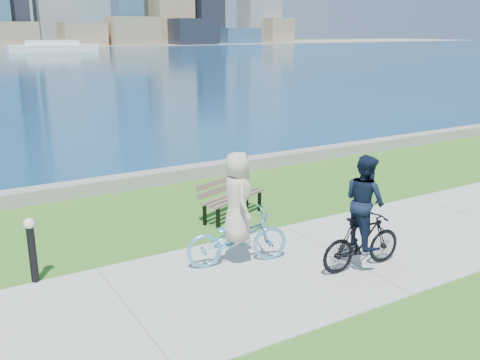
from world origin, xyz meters
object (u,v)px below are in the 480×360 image
at_px(cyclist_woman, 237,223).
at_px(park_bench, 230,194).
at_px(cyclist_man, 363,222).

bearing_deg(cyclist_woman, park_bench, -13.43).
height_order(park_bench, cyclist_woman, cyclist_woman).
bearing_deg(park_bench, cyclist_man, -100.82).
distance_m(cyclist_woman, cyclist_man, 2.16).
bearing_deg(cyclist_man, cyclist_woman, 57.44).
xyz_separation_m(cyclist_woman, cyclist_man, (1.74, -1.28, 0.10)).
bearing_deg(cyclist_man, park_bench, 13.83).
bearing_deg(cyclist_woman, cyclist_man, -112.92).
bearing_deg(park_bench, cyclist_woman, -137.72).
relative_size(park_bench, cyclist_woman, 0.87).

